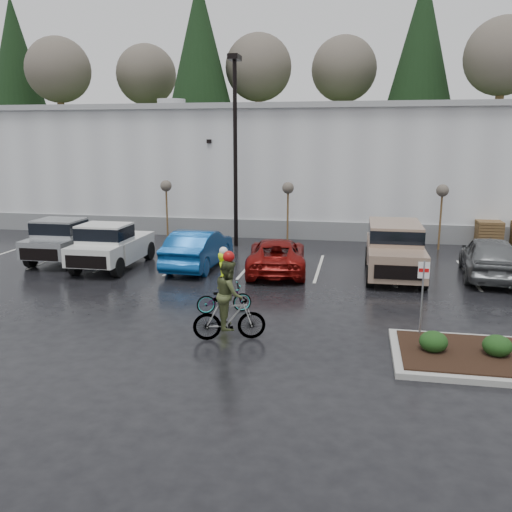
% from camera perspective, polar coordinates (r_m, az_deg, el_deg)
% --- Properties ---
extents(ground, '(120.00, 120.00, 0.00)m').
position_cam_1_polar(ground, '(15.46, 2.60, -8.08)').
color(ground, black).
rests_on(ground, ground).
extents(warehouse, '(60.50, 15.50, 7.20)m').
position_cam_1_polar(warehouse, '(36.44, 7.61, 9.51)').
color(warehouse, silver).
rests_on(warehouse, ground).
extents(wooded_ridge, '(80.00, 25.00, 6.00)m').
position_cam_1_polar(wooded_ridge, '(59.43, 8.86, 9.91)').
color(wooded_ridge, '#25441C').
rests_on(wooded_ridge, ground).
extents(lamppost, '(0.50, 1.00, 9.22)m').
position_cam_1_polar(lamppost, '(27.03, -2.21, 12.97)').
color(lamppost, black).
rests_on(lamppost, ground).
extents(sapling_west, '(0.60, 0.60, 3.20)m').
position_cam_1_polar(sapling_west, '(29.24, -9.44, 6.96)').
color(sapling_west, '#4C321E').
rests_on(sapling_west, ground).
extents(sapling_mid, '(0.60, 0.60, 3.20)m').
position_cam_1_polar(sapling_mid, '(27.70, 3.39, 6.81)').
color(sapling_mid, '#4C321E').
rests_on(sapling_mid, ground).
extents(sapling_east, '(0.60, 0.60, 3.20)m').
position_cam_1_polar(sapling_east, '(27.77, 19.01, 6.18)').
color(sapling_east, '#4C321E').
rests_on(sapling_east, ground).
extents(pallet_stack_a, '(1.20, 1.20, 1.35)m').
position_cam_1_polar(pallet_stack_a, '(29.47, 23.28, 2.13)').
color(pallet_stack_a, '#4C321E').
rests_on(pallet_stack_a, ground).
extents(shrub_a, '(0.70, 0.70, 0.52)m').
position_cam_1_polar(shrub_a, '(14.39, 18.18, -8.55)').
color(shrub_a, '#133512').
rests_on(shrub_a, curb_island).
extents(shrub_b, '(0.70, 0.70, 0.52)m').
position_cam_1_polar(shrub_b, '(14.68, 24.05, -8.62)').
color(shrub_b, '#133512').
rests_on(shrub_b, curb_island).
extents(fire_lane_sign, '(0.30, 0.05, 2.20)m').
position_cam_1_polar(fire_lane_sign, '(15.20, 17.12, -3.43)').
color(fire_lane_sign, gray).
rests_on(fire_lane_sign, ground).
extents(pickup_silver, '(2.10, 5.20, 1.96)m').
position_cam_1_polar(pickup_silver, '(25.81, -18.90, 1.84)').
color(pickup_silver, '#9A9EA1').
rests_on(pickup_silver, ground).
extents(pickup_white, '(2.10, 5.20, 1.96)m').
position_cam_1_polar(pickup_white, '(23.85, -14.61, 1.29)').
color(pickup_white, silver).
rests_on(pickup_white, ground).
extents(car_blue, '(1.89, 4.99, 1.63)m').
position_cam_1_polar(car_blue, '(23.01, -6.08, 0.80)').
color(car_blue, navy).
rests_on(car_blue, ground).
extents(car_red, '(2.85, 5.18, 1.37)m').
position_cam_1_polar(car_red, '(22.16, 2.19, 0.08)').
color(car_red, maroon).
rests_on(car_red, ground).
extents(suv_tan, '(2.20, 5.10, 2.06)m').
position_cam_1_polar(suv_tan, '(22.10, 14.40, 0.57)').
color(suv_tan, gray).
rests_on(suv_tan, ground).
extents(car_grey, '(2.46, 5.08, 1.67)m').
position_cam_1_polar(car_grey, '(23.04, 23.36, -0.08)').
color(car_grey, slate).
rests_on(car_grey, ground).
extents(cyclist_hivis, '(1.84, 1.26, 2.11)m').
position_cam_1_polar(cyclist_hivis, '(17.02, -3.39, -3.82)').
color(cyclist_hivis, '#3F3F44').
rests_on(cyclist_hivis, ground).
extents(cyclist_olive, '(1.98, 1.08, 2.48)m').
position_cam_1_polar(cyclist_olive, '(14.70, -2.84, -5.50)').
color(cyclist_olive, '#3F3F44').
rests_on(cyclist_olive, ground).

